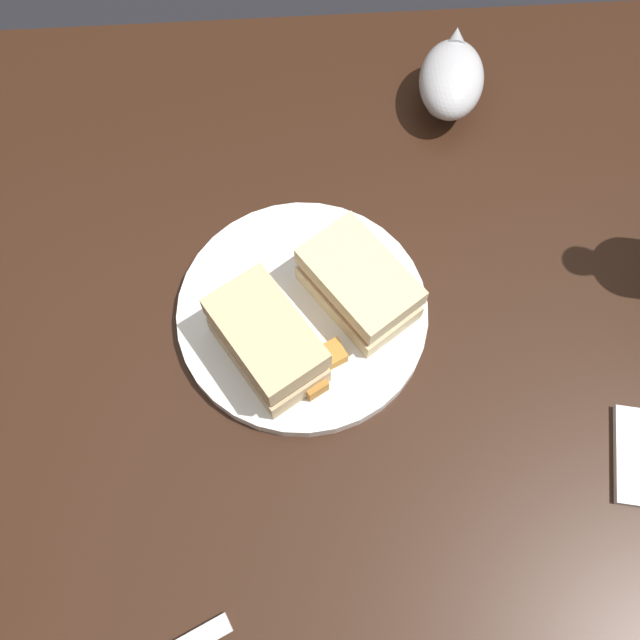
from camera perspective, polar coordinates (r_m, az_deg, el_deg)
ground_plane at (r=1.43m, az=0.70°, el=-13.09°), size 6.00×6.00×0.00m
dining_table at (r=1.07m, az=0.93°, el=-9.50°), size 1.21×0.86×0.75m
plate at (r=0.71m, az=-1.37°, el=0.54°), size 0.24×0.24×0.02m
sandwich_half_left at (r=0.66m, az=-4.14°, el=-1.69°), size 0.11×0.13×0.07m
sandwich_half_right at (r=0.69m, az=3.05°, el=2.77°), size 0.12×0.13×0.06m
potato_wedge_front at (r=0.67m, az=-0.97°, el=-4.33°), size 0.04×0.05×0.02m
potato_wedge_middle at (r=0.68m, az=-0.05°, el=-3.18°), size 0.05×0.04×0.01m
potato_wedge_back at (r=0.70m, az=2.83°, el=0.03°), size 0.03×0.04×0.01m
gravy_boat at (r=0.84m, az=10.18°, el=17.99°), size 0.09×0.12×0.07m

